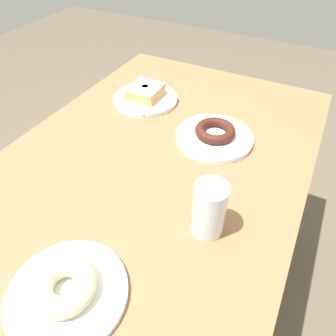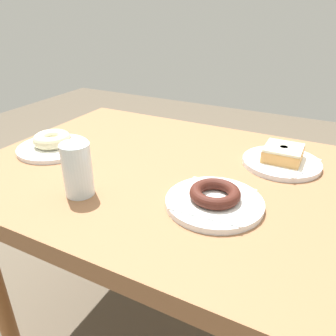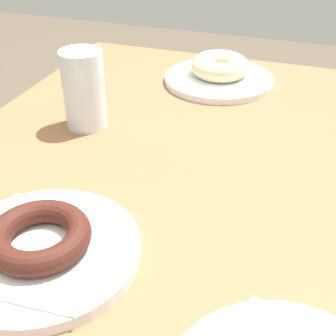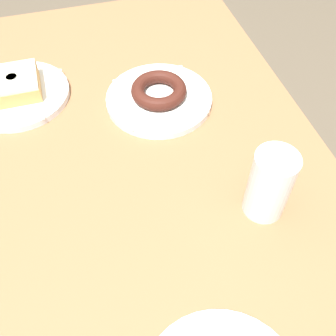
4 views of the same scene
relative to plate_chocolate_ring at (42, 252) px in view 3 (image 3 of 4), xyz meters
The scene contains 8 objects.
table 0.20m from the plate_chocolate_ring, 139.98° to the left, with size 1.17×0.81×0.70m.
plate_chocolate_ring is the anchor object (origin of this frame).
napkin_chocolate_ring 0.01m from the plate_chocolate_ring, ahead, with size 0.16×0.16×0.00m, color white.
donut_chocolate_ring 0.02m from the plate_chocolate_ring, ahead, with size 0.12×0.12×0.03m, color #3F1A13.
plate_sugar_ring 0.57m from the plate_chocolate_ring, behind, with size 0.22×0.22×0.01m, color white.
napkin_sugar_ring 0.57m from the plate_chocolate_ring, behind, with size 0.14×0.14×0.00m, color white.
donut_sugar_ring 0.57m from the plate_chocolate_ring, behind, with size 0.12×0.12×0.04m, color beige.
water_glass 0.33m from the plate_chocolate_ring, 161.91° to the right, with size 0.07×0.07×0.13m, color silver.
Camera 3 is at (0.48, 0.15, 1.09)m, focal length 50.65 mm.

